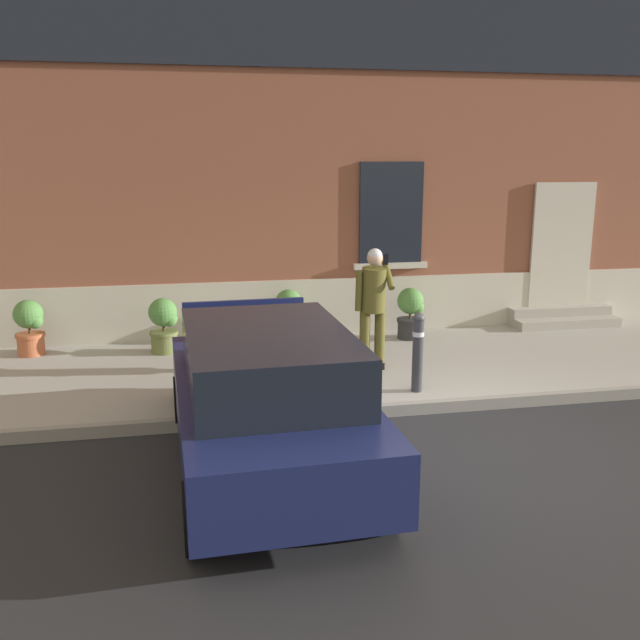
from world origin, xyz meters
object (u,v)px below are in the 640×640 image
bollard_near_person (418,349)px  planter_charcoal (411,312)px  hatchback_car_navy (267,396)px  planter_cream (289,314)px  planter_terracotta (30,326)px  person_on_phone (373,301)px  planter_olive (164,324)px

bollard_near_person → planter_charcoal: 2.72m
hatchback_car_navy → planter_cream: bearing=78.6°
hatchback_car_navy → planter_terracotta: hatchback_car_navy is taller
hatchback_car_navy → planter_cream: size_ratio=4.79×
planter_terracotta → person_on_phone: bearing=-19.5°
planter_terracotta → planter_cream: 4.03m
hatchback_car_navy → bollard_near_person: hatchback_car_navy is taller
person_on_phone → planter_charcoal: 2.00m
person_on_phone → planter_cream: 2.13m
planter_olive → person_on_phone: bearing=-27.0°
hatchback_car_navy → planter_olive: (-1.11, 4.14, -0.18)m
planter_terracotta → planter_charcoal: same height
person_on_phone → planter_terracotta: bearing=155.2°
planter_terracotta → planter_olive: (2.01, -0.26, 0.00)m
hatchback_car_navy → person_on_phone: person_on_phone is taller
planter_cream → planter_terracotta: bearing=-178.8°
bollard_near_person → planter_cream: 3.12m
bollard_near_person → planter_cream: size_ratio=1.22×
planter_terracotta → planter_olive: same height
hatchback_car_navy → person_on_phone: (1.83, 2.64, 0.36)m
bollard_near_person → planter_olive: bollard_near_person is taller
bollard_near_person → planter_cream: bollard_near_person is taller
person_on_phone → planter_olive: 3.34m
planter_terracotta → planter_olive: size_ratio=1.00×
planter_olive → planter_cream: size_ratio=1.00×
planter_cream → bollard_near_person: bearing=-66.5°
person_on_phone → planter_terracotta: person_on_phone is taller
bollard_near_person → planter_charcoal: bearing=73.5°
person_on_phone → planter_cream: (-0.92, 1.84, -0.55)m
hatchback_car_navy → planter_charcoal: 5.14m
hatchback_car_navy → planter_cream: (0.90, 4.48, -0.18)m
planter_charcoal → bollard_near_person: bearing=-106.5°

